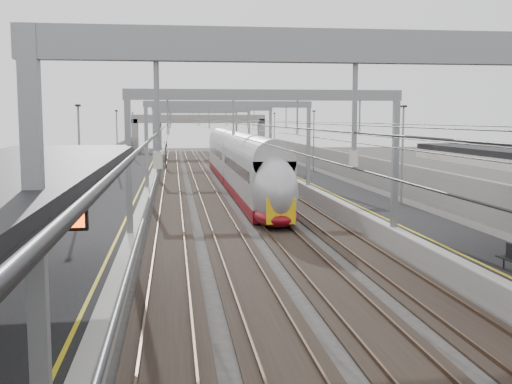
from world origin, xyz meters
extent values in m
cube|color=black|center=(-8.00, 45.00, 0.50)|extent=(4.00, 120.00, 1.00)
cube|color=black|center=(8.00, 45.00, 0.50)|extent=(4.00, 120.00, 1.00)
cube|color=black|center=(-4.50, 45.00, 0.04)|extent=(2.40, 140.00, 0.08)
cube|color=brown|center=(-5.22, 45.00, 0.13)|extent=(0.07, 140.00, 0.14)
cube|color=brown|center=(-3.78, 45.00, 0.13)|extent=(0.07, 140.00, 0.14)
cube|color=black|center=(-1.50, 45.00, 0.04)|extent=(2.40, 140.00, 0.08)
cube|color=brown|center=(-2.22, 45.00, 0.13)|extent=(0.07, 140.00, 0.14)
cube|color=brown|center=(-0.78, 45.00, 0.13)|extent=(0.07, 140.00, 0.14)
cube|color=black|center=(1.50, 45.00, 0.04)|extent=(2.40, 140.00, 0.08)
cube|color=brown|center=(0.78, 45.00, 0.13)|extent=(0.07, 140.00, 0.14)
cube|color=brown|center=(2.22, 45.00, 0.13)|extent=(0.07, 140.00, 0.14)
cube|color=black|center=(4.50, 45.00, 0.04)|extent=(2.40, 140.00, 0.08)
cube|color=brown|center=(3.78, 45.00, 0.13)|extent=(0.07, 140.00, 0.14)
cube|color=brown|center=(5.22, 45.00, 0.13)|extent=(0.07, 140.00, 0.14)
cube|color=gray|center=(-6.30, 2.00, 4.30)|extent=(0.28, 0.28, 6.60)
cube|color=gray|center=(0.00, 2.00, 7.35)|extent=(13.00, 0.25, 0.50)
cube|color=gray|center=(-6.30, 22.00, 4.30)|extent=(0.28, 0.28, 6.60)
cube|color=gray|center=(6.30, 22.00, 4.30)|extent=(0.28, 0.28, 6.60)
cube|color=gray|center=(0.00, 22.00, 7.35)|extent=(13.00, 0.25, 0.50)
cube|color=gray|center=(-6.30, 42.00, 4.30)|extent=(0.28, 0.28, 6.60)
cube|color=gray|center=(6.30, 42.00, 4.30)|extent=(0.28, 0.28, 6.60)
cube|color=gray|center=(0.00, 42.00, 7.35)|extent=(13.00, 0.25, 0.50)
cube|color=gray|center=(-6.30, 62.00, 4.30)|extent=(0.28, 0.28, 6.60)
cube|color=gray|center=(6.30, 62.00, 4.30)|extent=(0.28, 0.28, 6.60)
cube|color=gray|center=(0.00, 62.00, 7.35)|extent=(13.00, 0.25, 0.50)
cube|color=gray|center=(-6.30, 82.00, 4.30)|extent=(0.28, 0.28, 6.60)
cube|color=gray|center=(6.30, 82.00, 4.30)|extent=(0.28, 0.28, 6.60)
cube|color=gray|center=(0.00, 82.00, 7.35)|extent=(13.00, 0.25, 0.50)
cube|color=gray|center=(-6.30, 100.00, 4.30)|extent=(0.28, 0.28, 6.60)
cube|color=gray|center=(6.30, 100.00, 4.30)|extent=(0.28, 0.28, 6.60)
cube|color=gray|center=(0.00, 100.00, 7.35)|extent=(13.00, 0.25, 0.50)
cylinder|color=#262628|center=(-4.50, 50.00, 5.50)|extent=(0.03, 140.00, 0.03)
cylinder|color=#262628|center=(-1.50, 50.00, 5.50)|extent=(0.03, 140.00, 0.03)
cylinder|color=#262628|center=(1.50, 50.00, 5.50)|extent=(0.03, 140.00, 0.03)
cylinder|color=#262628|center=(4.50, 50.00, 5.50)|extent=(0.03, 140.00, 0.03)
cylinder|color=black|center=(-9.70, 14.00, 3.00)|extent=(0.20, 0.20, 4.00)
cube|color=black|center=(-6.60, 4.00, 4.55)|extent=(1.60, 0.15, 0.55)
cube|color=#FF3F05|center=(-6.60, 3.92, 4.55)|extent=(1.50, 0.02, 0.42)
cube|color=gray|center=(0.00, 100.00, 6.20)|extent=(22.00, 2.20, 1.40)
cube|color=gray|center=(-10.50, 100.00, 3.10)|extent=(1.00, 2.20, 6.20)
cube|color=gray|center=(10.50, 100.00, 3.10)|extent=(1.00, 2.20, 6.20)
cube|color=gray|center=(-11.20, 45.00, 1.60)|extent=(0.30, 120.00, 3.20)
cube|color=gray|center=(11.20, 45.00, 1.60)|extent=(0.30, 120.00, 3.20)
cube|color=maroon|center=(1.50, 39.57, 0.58)|extent=(2.56, 21.82, 0.76)
cube|color=#9C9CA1|center=(1.50, 39.57, 2.38)|extent=(2.56, 21.82, 2.85)
cube|color=black|center=(1.50, 31.94, 0.27)|extent=(1.90, 2.28, 0.47)
cube|color=maroon|center=(1.50, 61.77, 0.58)|extent=(2.56, 21.82, 0.76)
cube|color=#9C9CA1|center=(1.50, 61.77, 2.38)|extent=(2.56, 21.82, 2.85)
cube|color=black|center=(1.50, 54.14, 0.27)|extent=(1.90, 2.28, 0.47)
ellipsoid|color=#9C9CA1|center=(1.50, 28.48, 2.10)|extent=(2.56, 4.93, 3.98)
cube|color=yellow|center=(1.50, 26.44, 1.24)|extent=(1.61, 0.12, 1.42)
cube|color=black|center=(1.50, 26.86, 2.67)|extent=(1.52, 0.55, 0.89)
cylinder|color=black|center=(7.20, 13.17, 1.21)|extent=(0.06, 0.06, 0.41)
cylinder|color=black|center=(-5.20, 72.48, 1.50)|extent=(0.12, 0.12, 3.00)
cube|color=black|center=(-5.20, 72.48, 3.10)|extent=(0.32, 0.22, 0.75)
sphere|color=#0CE526|center=(-5.20, 72.35, 3.25)|extent=(0.16, 0.16, 0.16)
cylinder|color=black|center=(3.20, 71.55, 1.50)|extent=(0.12, 0.12, 3.00)
cube|color=black|center=(3.20, 71.55, 3.10)|extent=(0.32, 0.22, 0.75)
sphere|color=red|center=(3.20, 71.42, 3.25)|extent=(0.16, 0.16, 0.16)
cylinder|color=black|center=(5.40, 76.11, 1.50)|extent=(0.12, 0.12, 3.00)
cube|color=black|center=(5.40, 76.11, 3.10)|extent=(0.32, 0.22, 0.75)
sphere|color=red|center=(5.40, 75.98, 3.25)|extent=(0.16, 0.16, 0.16)
camera|label=1|loc=(-4.27, -7.62, 6.27)|focal=45.00mm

